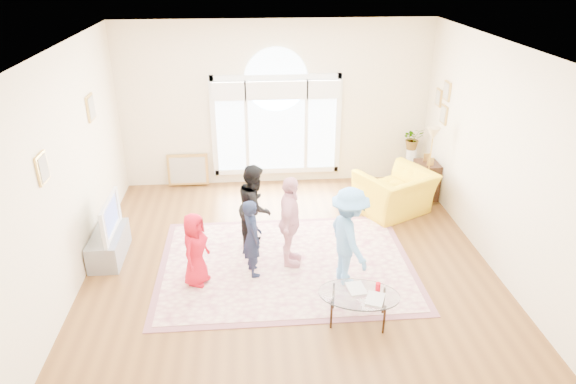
{
  "coord_description": "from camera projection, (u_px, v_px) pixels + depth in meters",
  "views": [
    {
      "loc": [
        -0.57,
        -6.65,
        4.31
      ],
      "look_at": [
        0.01,
        0.3,
        1.01
      ],
      "focal_mm": 32.0,
      "sensor_mm": 36.0,
      "label": 1
    }
  ],
  "objects": [
    {
      "name": "ground",
      "position": [
        289.0,
        260.0,
        7.88
      ],
      "size": [
        6.0,
        6.0,
        0.0
      ],
      "primitive_type": "plane",
      "color": "brown",
      "rests_on": "ground"
    },
    {
      "name": "room_shell",
      "position": [
        277.0,
        109.0,
        9.76
      ],
      "size": [
        6.0,
        6.0,
        6.0
      ],
      "color": "beige",
      "rests_on": "ground"
    },
    {
      "name": "area_rug",
      "position": [
        286.0,
        264.0,
        7.75
      ],
      "size": [
        3.6,
        2.6,
        0.02
      ],
      "primitive_type": "cube",
      "color": "beige",
      "rests_on": "ground"
    },
    {
      "name": "rug_border",
      "position": [
        286.0,
        264.0,
        7.76
      ],
      "size": [
        3.8,
        2.8,
        0.01
      ],
      "primitive_type": "cube",
      "color": "#8B525B",
      "rests_on": "ground"
    },
    {
      "name": "tv_console",
      "position": [
        109.0,
        246.0,
        7.86
      ],
      "size": [
        0.45,
        1.0,
        0.42
      ],
      "primitive_type": "cube",
      "color": "gray",
      "rests_on": "ground"
    },
    {
      "name": "television",
      "position": [
        105.0,
        217.0,
        7.65
      ],
      "size": [
        0.16,
        0.98,
        0.57
      ],
      "color": "black",
      "rests_on": "tv_console"
    },
    {
      "name": "coffee_table",
      "position": [
        359.0,
        295.0,
        6.42
      ],
      "size": [
        1.14,
        0.87,
        0.54
      ],
      "rotation": [
        0.0,
        0.0,
        -0.23
      ],
      "color": "silver",
      "rests_on": "ground"
    },
    {
      "name": "armchair",
      "position": [
        395.0,
        193.0,
        9.15
      ],
      "size": [
        1.55,
        1.49,
        0.78
      ],
      "primitive_type": "imported",
      "rotation": [
        0.0,
        0.0,
        3.63
      ],
      "color": "yellow",
      "rests_on": "ground"
    },
    {
      "name": "side_cabinet",
      "position": [
        426.0,
        180.0,
        9.75
      ],
      "size": [
        0.4,
        0.5,
        0.7
      ],
      "primitive_type": "cube",
      "color": "black",
      "rests_on": "ground"
    },
    {
      "name": "floor_lamp",
      "position": [
        432.0,
        140.0,
        9.02
      ],
      "size": [
        0.3,
        0.3,
        1.51
      ],
      "color": "black",
      "rests_on": "ground"
    },
    {
      "name": "plant_pedestal",
      "position": [
        410.0,
        165.0,
        10.42
      ],
      "size": [
        0.2,
        0.2,
        0.7
      ],
      "primitive_type": "cylinder",
      "color": "white",
      "rests_on": "ground"
    },
    {
      "name": "potted_plant",
      "position": [
        413.0,
        139.0,
        10.17
      ],
      "size": [
        0.43,
        0.38,
        0.45
      ],
      "primitive_type": "imported",
      "rotation": [
        0.0,
        0.0,
        0.09
      ],
      "color": "#33722D",
      "rests_on": "plant_pedestal"
    },
    {
      "name": "leaning_picture",
      "position": [
        189.0,
        186.0,
        10.36
      ],
      "size": [
        0.8,
        0.14,
        0.62
      ],
      "primitive_type": "cube",
      "rotation": [
        -0.14,
        0.0,
        0.0
      ],
      "color": "tan",
      "rests_on": "ground"
    },
    {
      "name": "child_red",
      "position": [
        195.0,
        249.0,
        7.1
      ],
      "size": [
        0.52,
        0.62,
        1.08
      ],
      "primitive_type": "imported",
      "rotation": [
        0.0,
        0.0,
        1.17
      ],
      "color": "red",
      "rests_on": "area_rug"
    },
    {
      "name": "child_navy",
      "position": [
        252.0,
        238.0,
        7.29
      ],
      "size": [
        0.38,
        0.49,
        1.17
      ],
      "primitive_type": "imported",
      "rotation": [
        0.0,
        0.0,
        1.83
      ],
      "color": "#171F37",
      "rests_on": "area_rug"
    },
    {
      "name": "child_black",
      "position": [
        255.0,
        206.0,
        7.96
      ],
      "size": [
        0.63,
        0.75,
        1.37
      ],
      "primitive_type": "imported",
      "rotation": [
        0.0,
        0.0,
        1.4
      ],
      "color": "black",
      "rests_on": "area_rug"
    },
    {
      "name": "child_pink",
      "position": [
        290.0,
        222.0,
        7.47
      ],
      "size": [
        0.5,
        0.88,
        1.41
      ],
      "primitive_type": "imported",
      "rotation": [
        0.0,
        0.0,
        1.37
      ],
      "color": "#F7ADBA",
      "rests_on": "area_rug"
    },
    {
      "name": "child_blue",
      "position": [
        349.0,
        237.0,
        7.04
      ],
      "size": [
        0.74,
        1.03,
        1.45
      ],
      "primitive_type": "imported",
      "rotation": [
        0.0,
        0.0,
        1.81
      ],
      "color": "#5F9EE0",
      "rests_on": "area_rug"
    }
  ]
}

